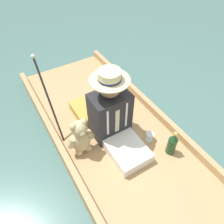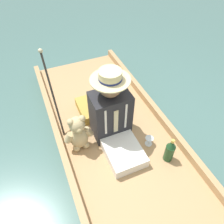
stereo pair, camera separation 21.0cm
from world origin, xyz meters
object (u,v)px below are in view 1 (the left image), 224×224
Objects in this scene: teddy_bear at (81,137)px; wine_glass at (150,135)px; seated_person at (113,116)px; champagne_bottle at (172,143)px; walking_cane at (47,94)px.

teddy_bear reaches higher than wine_glass.
seated_person reaches higher than wine_glass.
wine_glass is at bearing 137.18° from seated_person.
wine_glass is 0.25m from champagne_bottle.
champagne_bottle is (-0.74, 0.47, -0.06)m from teddy_bear.
teddy_bear is (0.36, -0.01, -0.10)m from seated_person.
seated_person reaches higher than teddy_bear.
teddy_bear is 0.71m from wine_glass.
champagne_bottle is at bearing 133.35° from walking_cane.
champagne_bottle is at bearing 110.61° from wine_glass.
walking_cane is (0.78, -0.69, 0.41)m from wine_glass.
walking_cane is 2.80× the size of champagne_bottle.
seated_person is at bearing 136.97° from walking_cane.
champagne_bottle is at bearing 147.32° from teddy_bear.
wine_glass is at bearing 159.14° from teddy_bear.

